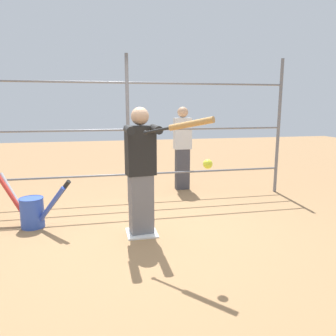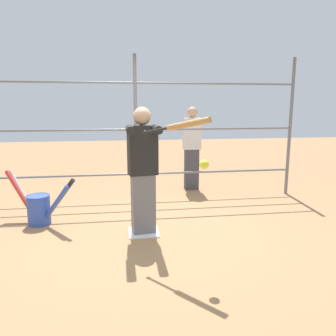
{
  "view_description": "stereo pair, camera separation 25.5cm",
  "coord_description": "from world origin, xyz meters",
  "px_view_note": "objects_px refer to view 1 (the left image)",
  "views": [
    {
      "loc": [
        0.54,
        4.11,
        1.68
      ],
      "look_at": [
        -0.27,
        0.42,
        0.96
      ],
      "focal_mm": 35.0,
      "sensor_mm": 36.0,
      "label": 1
    },
    {
      "loc": [
        0.29,
        4.15,
        1.68
      ],
      "look_at": [
        -0.27,
        0.42,
        0.96
      ],
      "focal_mm": 35.0,
      "sensor_mm": 36.0,
      "label": 2
    }
  ],
  "objects_px": {
    "bat_bucket": "(32,210)",
    "bystander_behind_fence": "(182,147)",
    "softball_in_flight": "(208,164)",
    "batter": "(141,168)",
    "baseball_bat_swinging": "(185,125)"
  },
  "relations": [
    {
      "from": "softball_in_flight",
      "to": "bat_bucket",
      "type": "xyz_separation_m",
      "value": [
        1.99,
        -1.63,
        -0.86
      ]
    },
    {
      "from": "batter",
      "to": "softball_in_flight",
      "type": "xyz_separation_m",
      "value": [
        -0.53,
        1.04,
        0.21
      ]
    },
    {
      "from": "batter",
      "to": "softball_in_flight",
      "type": "distance_m",
      "value": 1.19
    },
    {
      "from": "baseball_bat_swinging",
      "to": "softball_in_flight",
      "type": "height_order",
      "value": "baseball_bat_swinging"
    },
    {
      "from": "bystander_behind_fence",
      "to": "softball_in_flight",
      "type": "bearing_deg",
      "value": 79.41
    },
    {
      "from": "softball_in_flight",
      "to": "bat_bucket",
      "type": "height_order",
      "value": "softball_in_flight"
    },
    {
      "from": "batter",
      "to": "baseball_bat_swinging",
      "type": "height_order",
      "value": "batter"
    },
    {
      "from": "bat_bucket",
      "to": "bystander_behind_fence",
      "type": "xyz_separation_m",
      "value": [
        -2.6,
        -1.64,
        0.62
      ]
    },
    {
      "from": "batter",
      "to": "bystander_behind_fence",
      "type": "distance_m",
      "value": 2.51
    },
    {
      "from": "batter",
      "to": "bat_bucket",
      "type": "relative_size",
      "value": 1.47
    },
    {
      "from": "batter",
      "to": "bystander_behind_fence",
      "type": "xyz_separation_m",
      "value": [
        -1.14,
        -2.23,
        -0.04
      ]
    },
    {
      "from": "batter",
      "to": "softball_in_flight",
      "type": "relative_size",
      "value": 17.35
    },
    {
      "from": "softball_in_flight",
      "to": "bystander_behind_fence",
      "type": "height_order",
      "value": "bystander_behind_fence"
    },
    {
      "from": "bat_bucket",
      "to": "softball_in_flight",
      "type": "bearing_deg",
      "value": 140.68
    },
    {
      "from": "bat_bucket",
      "to": "bystander_behind_fence",
      "type": "distance_m",
      "value": 3.14
    }
  ]
}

